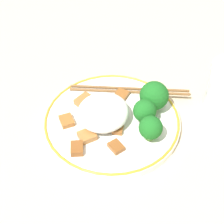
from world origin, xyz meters
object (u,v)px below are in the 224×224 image
object	(u,v)px
plate	(112,121)
broccoli_back_left	(150,129)
chopsticks	(130,90)
broccoli_back_right	(154,96)
broccoli_back_center	(145,111)

from	to	relation	value
plate	broccoli_back_left	bearing A→B (deg)	-91.41
plate	chopsticks	world-z (taller)	chopsticks
broccoli_back_left	broccoli_back_right	world-z (taller)	broccoli_back_right
plate	broccoli_back_right	xyz separation A→B (m)	(0.07, -0.05, 0.04)
broccoli_back_center	broccoli_back_right	world-z (taller)	broccoli_back_right
plate	broccoli_back_right	world-z (taller)	broccoli_back_right
plate	broccoli_back_left	world-z (taller)	broccoli_back_left
plate	broccoli_back_center	size ratio (longest dim) A/B	5.12
plate	broccoli_back_center	bearing A→B (deg)	-60.51
plate	broccoli_back_right	size ratio (longest dim) A/B	4.20
broccoli_back_right	plate	bearing A→B (deg)	144.93
broccoli_back_left	broccoli_back_right	xyz separation A→B (m)	(0.07, 0.03, 0.00)
broccoli_back_right	chopsticks	xyz separation A→B (m)	(0.02, 0.06, -0.03)
broccoli_back_right	chopsticks	distance (m)	0.07
chopsticks	broccoli_back_right	bearing A→B (deg)	-103.91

